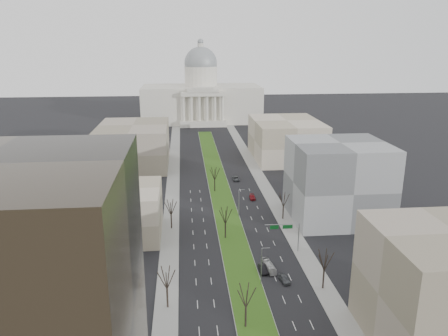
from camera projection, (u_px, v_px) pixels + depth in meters
ground at (220, 191)px, 161.18m from camera, size 600.00×600.00×0.00m
median at (220, 192)px, 160.18m from camera, size 8.00×222.03×0.20m
sidewalk_left at (171, 219)px, 135.67m from camera, size 5.00×330.00×0.15m
sidewalk_right at (282, 215)px, 138.86m from camera, size 5.00×330.00×0.15m
capitol at (201, 97)px, 299.61m from camera, size 80.00×46.00×55.00m
building_beige_left at (114, 212)px, 122.76m from camera, size 26.00×22.00×14.00m
building_grey_right at (338, 181)px, 134.16m from camera, size 28.00×26.00×24.00m
building_far_left at (134, 145)px, 193.71m from camera, size 30.00×40.00×18.00m
building_far_right at (286, 139)px, 204.87m from camera, size 30.00×40.00×18.00m
tree_left_mid at (167, 278)px, 88.83m from camera, size 5.40×5.40×9.72m
tree_left_far at (171, 207)px, 127.11m from camera, size 5.28×5.28×9.50m
tree_right_mid at (325, 260)px, 95.75m from camera, size 5.52×5.52×9.94m
tree_right_far at (284, 199)px, 134.16m from camera, size 5.04×5.04×9.07m
tree_median_a at (246, 295)px, 82.57m from camera, size 5.40×5.40×9.72m
tree_median_b at (225, 215)px, 120.81m from camera, size 5.40×5.40×9.72m
tree_median_c at (215, 173)px, 159.04m from camera, size 5.40×5.40×9.72m
streetlamp_median_b at (262, 265)px, 98.05m from camera, size 1.90×0.20×9.16m
streetlamp_median_c at (239, 203)px, 136.28m from camera, size 1.90×0.20×9.16m
mast_arm_signs at (289, 231)px, 112.94m from camera, size 9.12×0.24×8.09m
car_grey_near at (284, 279)px, 100.29m from camera, size 2.38×4.47×1.45m
car_black at (263, 269)px, 104.77m from camera, size 1.67×4.75×1.56m
car_red at (252, 197)px, 153.12m from camera, size 2.15×4.80×1.37m
car_grey_far at (236, 179)px, 173.72m from camera, size 2.66×5.28×1.43m
box_van at (269, 266)px, 105.51m from camera, size 2.64×7.08×1.93m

